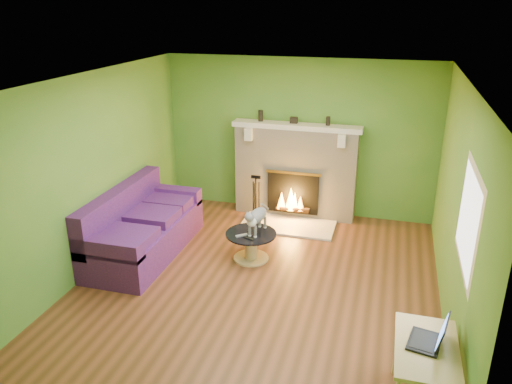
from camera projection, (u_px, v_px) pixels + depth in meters
floor at (258, 282)px, 6.48m from camera, size 5.00×5.00×0.00m
ceiling at (259, 80)px, 5.55m from camera, size 5.00×5.00×0.00m
wall_back at (299, 138)px, 8.27m from camera, size 5.00×0.00×5.00m
wall_front at (171, 301)px, 3.77m from camera, size 5.00×0.00×5.00m
wall_left at (95, 173)px, 6.58m from camera, size 0.00×5.00×5.00m
wall_right at (457, 208)px, 5.45m from camera, size 0.00×5.00×5.00m
window_frame at (469, 220)px, 4.56m from camera, size 0.00×1.20×1.20m
window_pane at (468, 220)px, 4.56m from camera, size 0.00×1.06×1.06m
fireplace at (295, 171)px, 8.29m from camera, size 2.10×0.46×1.58m
hearth at (288, 225)px, 8.10m from camera, size 1.50×0.75×0.03m
mantel at (297, 126)px, 7.99m from camera, size 2.10×0.28×0.08m
sofa at (140, 229)px, 7.14m from camera, size 0.96×2.13×0.96m
coffee_table at (251, 244)px, 6.99m from camera, size 0.71×0.71×0.40m
desk at (426, 355)px, 4.26m from camera, size 0.53×0.91×0.67m
cat at (258, 219)px, 6.88m from camera, size 0.35×0.69×0.41m
remote_silver at (242, 235)px, 6.84m from camera, size 0.16×0.14×0.02m
remote_black at (249, 238)px, 6.76m from camera, size 0.16×0.10×0.02m
laptop at (426, 330)px, 4.24m from camera, size 0.37×0.40×0.26m
fire_tools at (256, 196)px, 8.24m from camera, size 0.20×0.20×0.74m
mantel_vase_left at (261, 116)px, 8.13m from camera, size 0.08×0.08×0.18m
mantel_vase_right at (328, 121)px, 7.86m from camera, size 0.07×0.07×0.14m
mantel_box at (294, 120)px, 8.00m from camera, size 0.12×0.08×0.10m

